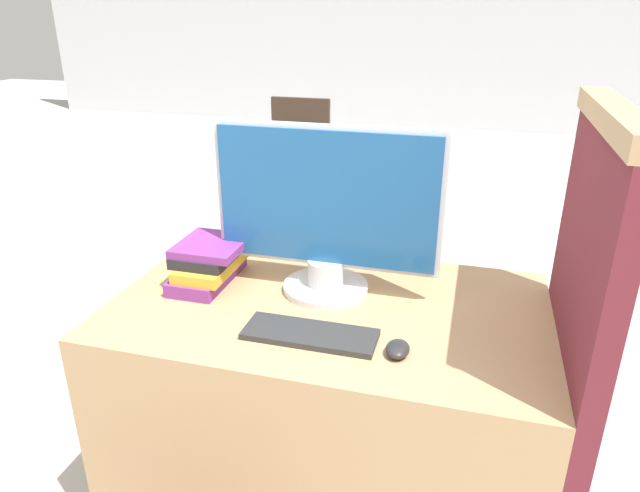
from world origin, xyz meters
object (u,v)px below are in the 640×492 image
object	(u,v)px
mouse	(398,349)
book_stack	(210,262)
keyboard	(312,334)
far_chair	(296,157)
monitor	(326,214)

from	to	relation	value
mouse	book_stack	size ratio (longest dim) A/B	0.29
keyboard	far_chair	xyz separation A→B (m)	(-0.92, 2.71, -0.25)
monitor	keyboard	xyz separation A→B (m)	(0.03, -0.26, -0.23)
monitor	book_stack	xyz separation A→B (m)	(-0.35, -0.03, -0.18)
monitor	mouse	world-z (taller)	monitor
book_stack	mouse	bearing A→B (deg)	-22.09
book_stack	far_chair	world-z (taller)	far_chair
monitor	book_stack	bearing A→B (deg)	-174.47
mouse	book_stack	world-z (taller)	book_stack
mouse	book_stack	distance (m)	0.66
monitor	keyboard	size ratio (longest dim) A/B	1.91
monitor	far_chair	xyz separation A→B (m)	(-0.88, 2.45, -0.48)
book_stack	far_chair	bearing A→B (deg)	102.05
monitor	far_chair	world-z (taller)	monitor
monitor	keyboard	world-z (taller)	monitor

